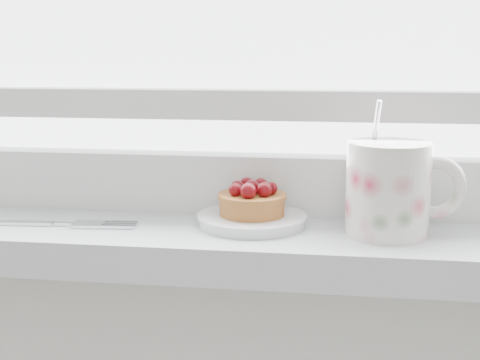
% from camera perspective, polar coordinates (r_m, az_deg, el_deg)
% --- Properties ---
extents(saucer, '(0.12, 0.12, 0.01)m').
position_cam_1_polar(saucer, '(0.75, 1.03, -3.41)').
color(saucer, silver).
rests_on(saucer, windowsill).
extents(raspberry_tart, '(0.08, 0.08, 0.04)m').
position_cam_1_polar(raspberry_tart, '(0.75, 1.04, -1.72)').
color(raspberry_tart, brown).
rests_on(raspberry_tart, saucer).
extents(floral_mug, '(0.13, 0.10, 0.14)m').
position_cam_1_polar(floral_mug, '(0.72, 12.78, -0.57)').
color(floral_mug, silver).
rests_on(floral_mug, windowsill).
extents(fork, '(0.22, 0.04, 0.00)m').
position_cam_1_polar(fork, '(0.79, -16.90, -3.55)').
color(fork, silver).
rests_on(fork, windowsill).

